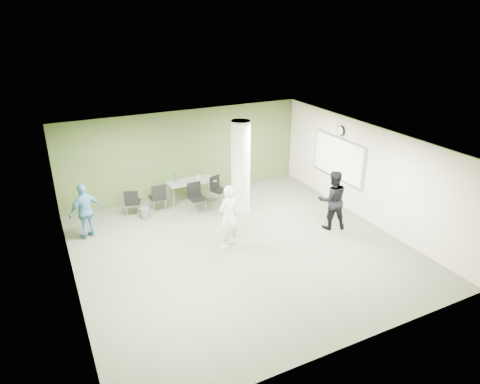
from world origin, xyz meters
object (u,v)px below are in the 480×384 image
man_blue (86,211)px  chair_back_left (132,201)px  folding_table (191,182)px  man_black (332,200)px  woman_white (228,217)px

man_blue → chair_back_left: bearing=-174.0°
folding_table → man_black: bearing=-48.8°
folding_table → woman_white: 3.12m
folding_table → woman_white: size_ratio=0.87×
folding_table → chair_back_left: folding_table is taller
man_black → woman_white: bearing=13.6°
man_black → folding_table: bearing=-30.5°
woman_white → man_black: 3.03m
chair_back_left → man_black: man_black is taller
folding_table → woman_white: (-0.13, -3.11, 0.20)m
folding_table → man_blue: size_ratio=0.97×
chair_back_left → woman_white: woman_white is taller
chair_back_left → man_blue: man_blue is taller
man_black → man_blue: bearing=-2.2°
folding_table → man_blue: 3.45m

